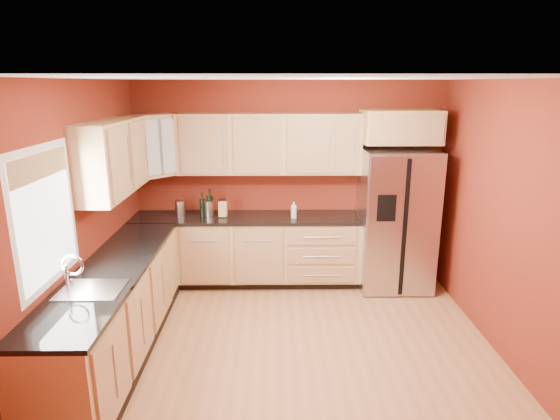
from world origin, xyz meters
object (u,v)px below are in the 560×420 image
canister_left (209,208)px  soap_dispenser (294,210)px  refrigerator (395,219)px  knife_block (223,209)px  wine_bottle_a (202,204)px

canister_left → soap_dispenser: (1.08, -0.11, 0.00)m
refrigerator → knife_block: size_ratio=8.93×
knife_block → wine_bottle_a: bearing=175.4°
canister_left → wine_bottle_a: wine_bottle_a is taller
wine_bottle_a → canister_left: bearing=2.1°
soap_dispenser → refrigerator: bearing=0.5°
knife_block → canister_left: bearing=170.5°
canister_left → knife_block: size_ratio=0.98×
refrigerator → soap_dispenser: bearing=-179.5°
soap_dispenser → knife_block: bearing=175.8°
canister_left → knife_block: (0.18, -0.05, 0.00)m
wine_bottle_a → knife_block: (0.27, -0.04, -0.05)m
refrigerator → soap_dispenser: refrigerator is taller
refrigerator → wine_bottle_a: refrigerator is taller
refrigerator → soap_dispenser: (-1.29, -0.01, 0.13)m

